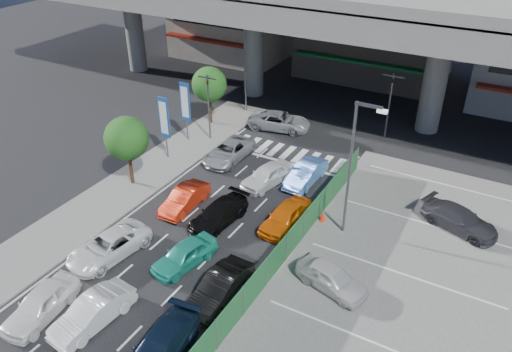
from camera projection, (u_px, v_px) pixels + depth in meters
The scene contains 29 objects.
ground at pixel (182, 251), 27.20m from camera, with size 120.00×120.00×0.00m, color black.
parking_lot at pixel (391, 299), 24.05m from camera, with size 12.00×28.00×0.06m, color #575754.
sidewalk_left at pixel (133, 183), 33.10m from camera, with size 4.00×30.00×0.12m, color #575754.
fence_run at pixel (277, 259), 25.25m from camera, with size 0.16×22.00×1.80m, color #1F5D2E, non-canonical shape.
expressway at pixel (342, 7), 39.14m from camera, with size 64.00×14.00×10.75m.
traffic_light_left at pixel (208, 92), 36.75m from camera, with size 1.60×1.24×5.20m.
traffic_light_right at pixel (391, 90), 37.06m from camera, with size 1.60×1.24×5.20m.
street_lamp_right at pixel (354, 159), 26.21m from camera, with size 1.65×0.22×8.00m.
street_lamp_left at pixel (247, 58), 40.86m from camera, with size 1.65×0.22×8.00m.
signboard_near at pixel (164, 119), 34.63m from camera, with size 0.80×0.14×4.70m.
signboard_far at pixel (185, 104), 37.04m from camera, with size 0.80×0.14×4.70m.
tree_near at pixel (126, 138), 31.39m from camera, with size 2.80×2.80×4.80m.
tree_far at pixel (209, 84), 39.58m from camera, with size 2.80×2.80×4.80m.
van_white_back_left at pixel (41, 304), 22.87m from camera, with size 1.63×4.05×1.38m, color white.
hatch_white_back_mid at pixel (93, 312), 22.45m from camera, with size 1.43×4.11×1.36m, color white.
minivan_navy_back at pixel (160, 349), 20.71m from camera, with size 1.86×4.58×1.33m, color black.
sedan_white_mid_left at pixel (109, 246), 26.52m from camera, with size 2.16×4.69×1.30m, color white.
taxi_teal_mid at pixel (184, 255), 25.92m from camera, with size 1.53×3.80×1.30m, color teal.
hatch_black_mid_right at pixel (220, 288), 23.79m from camera, with size 1.46×4.19×1.38m, color black.
taxi_orange_left at pixel (185, 199), 30.46m from camera, with size 1.36×3.91×1.29m, color red.
sedan_black_mid at pixel (219, 214), 29.10m from camera, with size 1.76×4.32×1.25m, color black.
taxi_orange_right at pixel (286, 216), 28.80m from camera, with size 1.63×4.05×1.38m, color #D85B09.
wagon_silver_front_left at pixel (229, 151), 35.70m from camera, with size 2.15×4.67×1.30m, color #96979D.
sedan_white_front_mid at pixel (267, 175), 32.76m from camera, with size 1.63×4.05×1.38m, color white.
kei_truck_front_right at pixel (306, 174), 32.98m from camera, with size 1.43×4.11×1.35m, color #598DEF.
crossing_wagon_silver at pixel (280, 121), 40.07m from camera, with size 2.28×4.94×1.37m, color #A7ABB0.
parked_sedan_white at pixel (331, 278), 24.34m from camera, with size 1.53×3.79×1.29m, color silver.
parked_sedan_dgrey at pixel (460, 219), 28.52m from camera, with size 1.80×4.42×1.28m, color #34333A.
traffic_cone at pixel (323, 216), 29.32m from camera, with size 0.37×0.37×0.73m, color red.
Camera 1 is at (13.93, -16.52, 17.49)m, focal length 35.00 mm.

